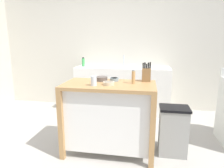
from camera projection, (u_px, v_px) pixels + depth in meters
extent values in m
plane|color=#ADA8A0|center=(94.00, 154.00, 2.57)|extent=(6.11, 6.11, 0.00)
cube|color=beige|center=(117.00, 47.00, 4.22)|extent=(5.11, 0.10, 2.60)
cube|color=#AD7F4C|center=(109.00, 85.00, 2.46)|extent=(1.13, 0.62, 0.04)
cube|color=white|center=(109.00, 116.00, 2.55)|extent=(1.03, 0.52, 0.77)
cube|color=#AD7F4C|center=(61.00, 126.00, 2.38)|extent=(0.06, 0.06, 0.87)
cube|color=#AD7F4C|center=(152.00, 133.00, 2.20)|extent=(0.06, 0.06, 0.87)
cube|color=#AD7F4C|center=(77.00, 110.00, 2.91)|extent=(0.06, 0.06, 0.87)
cube|color=#AD7F4C|center=(151.00, 115.00, 2.74)|extent=(0.06, 0.06, 0.87)
cube|color=olive|center=(146.00, 75.00, 2.56)|extent=(0.11, 0.09, 0.17)
cylinder|color=black|center=(143.00, 66.00, 2.54)|extent=(0.02, 0.02, 0.07)
cylinder|color=black|center=(145.00, 65.00, 2.54)|extent=(0.02, 0.02, 0.08)
cylinder|color=black|center=(147.00, 66.00, 2.54)|extent=(0.02, 0.02, 0.06)
cylinder|color=black|center=(148.00, 65.00, 2.53)|extent=(0.02, 0.02, 0.07)
cylinder|color=black|center=(150.00, 65.00, 2.53)|extent=(0.02, 0.02, 0.08)
cylinder|color=#564C47|center=(101.00, 79.00, 2.62)|extent=(0.17, 0.17, 0.05)
cylinder|color=#342D2A|center=(101.00, 77.00, 2.61)|extent=(0.14, 0.14, 0.01)
cylinder|color=beige|center=(109.00, 83.00, 2.37)|extent=(0.14, 0.14, 0.04)
cylinder|color=gray|center=(109.00, 82.00, 2.36)|extent=(0.11, 0.11, 0.01)
cylinder|color=gray|center=(114.00, 79.00, 2.60)|extent=(0.11, 0.11, 0.04)
cylinder|color=#49555B|center=(114.00, 78.00, 2.60)|extent=(0.09, 0.09, 0.01)
cylinder|color=silver|center=(94.00, 81.00, 2.32)|extent=(0.07, 0.07, 0.11)
cylinder|color=tan|center=(133.00, 77.00, 2.44)|extent=(0.04, 0.04, 0.15)
sphere|color=#99999E|center=(134.00, 70.00, 2.42)|extent=(0.03, 0.03, 0.03)
cube|color=gray|center=(173.00, 132.00, 2.52)|extent=(0.34, 0.26, 0.60)
cube|color=black|center=(175.00, 108.00, 2.45)|extent=(0.36, 0.28, 0.03)
cube|color=white|center=(122.00, 89.00, 4.04)|extent=(1.84, 0.60, 0.92)
cube|color=silver|center=(123.00, 68.00, 3.92)|extent=(0.44, 0.36, 0.03)
cylinder|color=#B7BCC1|center=(124.00, 61.00, 4.05)|extent=(0.02, 0.02, 0.22)
cylinder|color=green|center=(83.00, 62.00, 4.00)|extent=(0.06, 0.06, 0.16)
cylinder|color=black|center=(83.00, 58.00, 3.98)|extent=(0.03, 0.03, 0.02)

